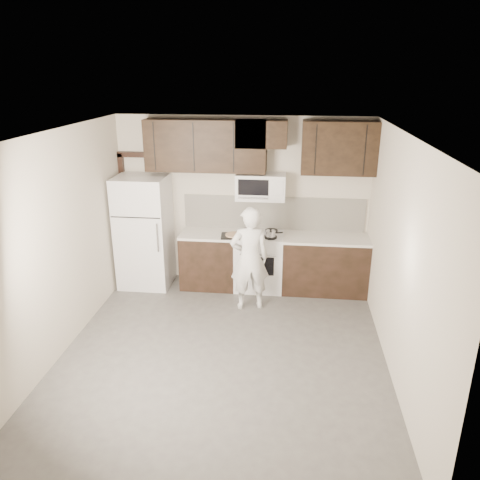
% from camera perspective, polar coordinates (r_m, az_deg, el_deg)
% --- Properties ---
extents(floor, '(4.50, 4.50, 0.00)m').
position_cam_1_polar(floor, '(6.05, -2.03, -13.53)').
color(floor, '#494745').
rests_on(floor, ground).
extents(back_wall, '(4.00, 0.00, 4.00)m').
position_cam_1_polar(back_wall, '(7.54, 0.33, 4.70)').
color(back_wall, beige).
rests_on(back_wall, ground).
extents(ceiling, '(4.50, 4.50, 0.00)m').
position_cam_1_polar(ceiling, '(5.08, -2.41, 12.75)').
color(ceiling, white).
rests_on(ceiling, back_wall).
extents(counter_run, '(2.95, 0.64, 0.91)m').
position_cam_1_polar(counter_run, '(7.50, 4.65, -2.68)').
color(counter_run, black).
rests_on(counter_run, floor).
extents(stove, '(0.76, 0.66, 0.94)m').
position_cam_1_polar(stove, '(7.51, 2.34, -2.55)').
color(stove, silver).
rests_on(stove, floor).
extents(backsplash, '(2.90, 0.02, 0.54)m').
position_cam_1_polar(backsplash, '(7.54, 4.10, 3.31)').
color(backsplash, silver).
rests_on(backsplash, counter_run).
extents(upper_cabinets, '(3.48, 0.35, 0.78)m').
position_cam_1_polar(upper_cabinets, '(7.16, 1.88, 11.50)').
color(upper_cabinets, black).
rests_on(upper_cabinets, back_wall).
extents(microwave, '(0.76, 0.42, 0.40)m').
position_cam_1_polar(microwave, '(7.25, 2.54, 6.52)').
color(microwave, silver).
rests_on(microwave, upper_cabinets).
extents(refrigerator, '(0.80, 0.76, 1.80)m').
position_cam_1_polar(refrigerator, '(7.65, -11.59, 0.99)').
color(refrigerator, silver).
rests_on(refrigerator, floor).
extents(door_trim, '(0.50, 0.08, 2.12)m').
position_cam_1_polar(door_trim, '(7.96, -13.62, 4.20)').
color(door_trim, black).
rests_on(door_trim, floor).
extents(saucepan, '(0.27, 0.16, 0.15)m').
position_cam_1_polar(saucepan, '(7.18, 3.76, 0.70)').
color(saucepan, silver).
rests_on(saucepan, stove).
extents(baking_tray, '(0.43, 0.34, 0.02)m').
position_cam_1_polar(baking_tray, '(7.25, -0.73, 0.50)').
color(baking_tray, black).
rests_on(baking_tray, counter_run).
extents(pizza, '(0.30, 0.30, 0.02)m').
position_cam_1_polar(pizza, '(7.24, -0.73, 0.65)').
color(pizza, '#CFB18B').
rests_on(pizza, baking_tray).
extents(person, '(0.64, 0.50, 1.56)m').
position_cam_1_polar(person, '(6.75, 1.17, -2.30)').
color(person, white).
rests_on(person, floor).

